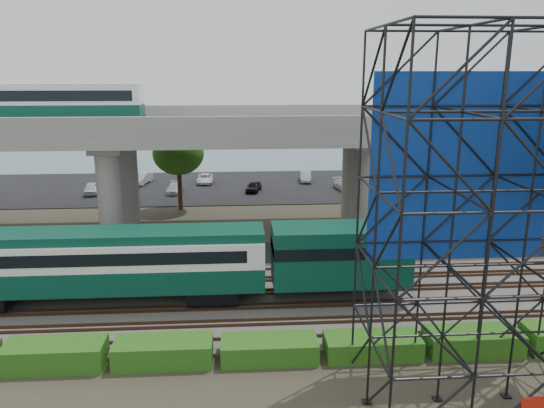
{
  "coord_description": "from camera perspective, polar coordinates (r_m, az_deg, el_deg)",
  "views": [
    {
      "loc": [
        -0.4,
        -27.04,
        13.54
      ],
      "look_at": [
        1.83,
        6.0,
        5.03
      ],
      "focal_mm": 35.0,
      "sensor_mm": 36.0,
      "label": 1
    }
  ],
  "objects": [
    {
      "name": "overpass",
      "position": [
        43.37,
        -4.67,
        7.31
      ],
      "size": [
        80.0,
        12.0,
        12.4
      ],
      "color": "#9E9B93",
      "rests_on": "ground"
    },
    {
      "name": "commuter_train",
      "position": [
        31.49,
        -14.5,
        -5.86
      ],
      "size": [
        29.3,
        3.06,
        4.3
      ],
      "color": "black",
      "rests_on": "rail_tracks"
    },
    {
      "name": "rail_tracks",
      "position": [
        31.93,
        -2.83,
        -10.15
      ],
      "size": [
        90.0,
        9.52,
        0.16
      ],
      "color": "#472D1E",
      "rests_on": "ballast_bed"
    },
    {
      "name": "service_road",
      "position": [
        39.9,
        -3.07,
        -5.39
      ],
      "size": [
        90.0,
        5.0,
        0.08
      ],
      "primitive_type": "cube",
      "color": "black",
      "rests_on": "ground"
    },
    {
      "name": "trees",
      "position": [
        44.14,
        -9.36,
        3.81
      ],
      "size": [
        40.94,
        16.94,
        7.69
      ],
      "color": "#382314",
      "rests_on": "ground"
    },
    {
      "name": "scaffold_tower",
      "position": [
        22.26,
        22.38,
        -2.53
      ],
      "size": [
        9.36,
        6.36,
        15.0
      ],
      "color": "black",
      "rests_on": "ground"
    },
    {
      "name": "harbor_water",
      "position": [
        84.13,
        -3.55,
        5.13
      ],
      "size": [
        140.0,
        40.0,
        0.03
      ],
      "primitive_type": "cube",
      "color": "slate",
      "rests_on": "ground"
    },
    {
      "name": "parking_lot",
      "position": [
        62.52,
        -3.41,
        1.91
      ],
      "size": [
        90.0,
        18.0,
        0.08
      ],
      "primitive_type": "cube",
      "color": "black",
      "rests_on": "ground"
    },
    {
      "name": "hedge_strip",
      "position": [
        26.22,
        -0.28,
        -15.27
      ],
      "size": [
        34.6,
        1.8,
        1.2
      ],
      "color": "#245112",
      "rests_on": "ground"
    },
    {
      "name": "ground",
      "position": [
        30.24,
        -2.75,
        -12.21
      ],
      "size": [
        140.0,
        140.0,
        0.0
      ],
      "primitive_type": "plane",
      "color": "#474233",
      "rests_on": "ground"
    },
    {
      "name": "ballast_bed",
      "position": [
        32.0,
        -2.83,
        -10.45
      ],
      "size": [
        90.0,
        12.0,
        0.2
      ],
      "primitive_type": "cube",
      "color": "slate",
      "rests_on": "ground"
    },
    {
      "name": "parked_cars",
      "position": [
        62.01,
        -3.19,
        2.4
      ],
      "size": [
        35.13,
        9.33,
        1.31
      ],
      "color": "silver",
      "rests_on": "parking_lot"
    }
  ]
}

